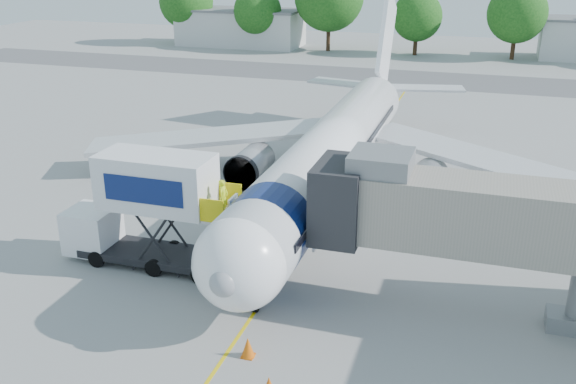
% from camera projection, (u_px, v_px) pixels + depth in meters
% --- Properties ---
extents(ground, '(160.00, 160.00, 0.00)m').
position_uv_depth(ground, '(316.00, 223.00, 35.08)').
color(ground, '#9C9C99').
rests_on(ground, ground).
extents(guidance_line, '(0.15, 70.00, 0.01)m').
position_uv_depth(guidance_line, '(316.00, 223.00, 35.08)').
color(guidance_line, yellow).
rests_on(guidance_line, ground).
extents(taxiway_strip, '(120.00, 10.00, 0.01)m').
position_uv_depth(taxiway_strip, '(413.00, 79.00, 72.40)').
color(taxiway_strip, '#59595B').
rests_on(taxiway_strip, ground).
extents(aircraft, '(34.17, 37.73, 11.35)m').
position_uv_depth(aircraft, '(335.00, 150.00, 37.67)').
color(aircraft, white).
rests_on(aircraft, ground).
extents(jet_bridge, '(13.90, 3.20, 6.60)m').
position_uv_depth(jet_bridge, '(467.00, 216.00, 25.04)').
color(jet_bridge, gray).
rests_on(jet_bridge, ground).
extents(catering_hiloader, '(8.50, 2.44, 5.50)m').
position_uv_depth(catering_hiloader, '(146.00, 210.00, 29.62)').
color(catering_hiloader, black).
rests_on(catering_hiloader, ground).
extents(safety_cone_a, '(0.51, 0.51, 0.80)m').
position_uv_depth(safety_cone_a, '(248.00, 347.00, 23.58)').
color(safety_cone_a, '#DD5D0B').
rests_on(safety_cone_a, ground).
extents(outbuilding_left, '(18.40, 8.40, 5.30)m').
position_uv_depth(outbuilding_left, '(241.00, 27.00, 95.32)').
color(outbuilding_left, silver).
rests_on(outbuilding_left, ground).
extents(tree_a, '(8.01, 8.01, 10.22)m').
position_uv_depth(tree_a, '(186.00, 2.00, 95.36)').
color(tree_a, '#382314').
rests_on(tree_a, ground).
extents(tree_b, '(6.82, 6.82, 8.70)m').
position_uv_depth(tree_b, '(258.00, 11.00, 91.18)').
color(tree_b, '#382314').
rests_on(tree_b, ground).
extents(tree_d, '(6.65, 6.65, 8.48)m').
position_uv_depth(tree_d, '(417.00, 16.00, 85.96)').
color(tree_d, '#382314').
rests_on(tree_d, ground).
extents(tree_e, '(7.59, 7.59, 9.68)m').
position_uv_depth(tree_e, '(517.00, 13.00, 82.45)').
color(tree_e, '#382314').
rests_on(tree_e, ground).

